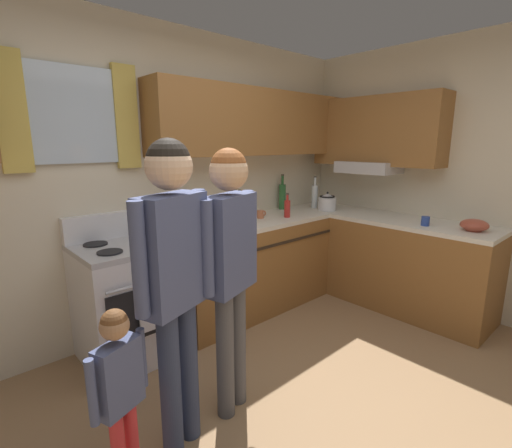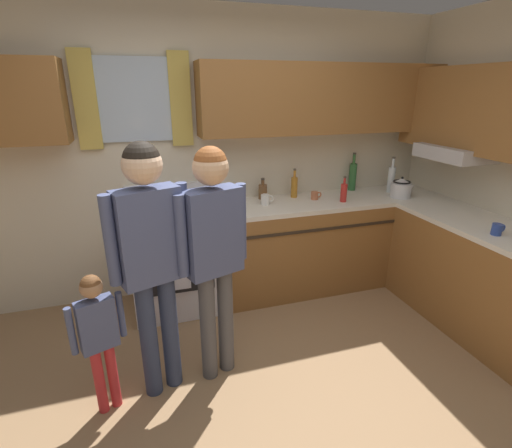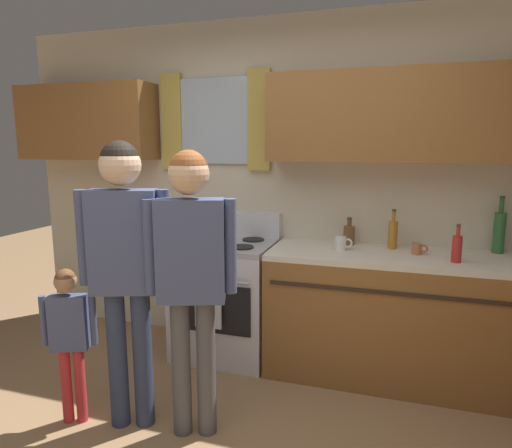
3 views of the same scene
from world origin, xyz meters
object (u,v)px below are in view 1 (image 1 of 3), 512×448
(bottle_squat_brown, at_px, (211,214))
(stove_oven, at_px, (131,298))
(bottle_oil_amber, at_px, (240,208))
(small_child, at_px, (120,383))
(adult_in_plaid, at_px, (230,253))
(stovetop_kettle, at_px, (327,202))
(bottle_tall_clear, at_px, (315,196))
(cup_terracotta, at_px, (261,214))
(mug_ceramic_white, at_px, (221,221))
(bottle_wine_green, at_px, (282,196))
(adult_holding_child, at_px, (174,265))
(mug_cobalt_blue, at_px, (426,221))
(mixing_bowl, at_px, (474,225))
(bottle_sauce_red, at_px, (287,208))

(bottle_squat_brown, bearing_deg, stove_oven, -167.61)
(bottle_oil_amber, relative_size, small_child, 0.30)
(adult_in_plaid, xyz_separation_m, small_child, (-0.73, -0.12, -0.42))
(stove_oven, xyz_separation_m, stovetop_kettle, (2.23, -0.15, 0.53))
(bottle_tall_clear, bearing_deg, stovetop_kettle, -95.19)
(cup_terracotta, distance_m, mug_ceramic_white, 0.51)
(bottle_wine_green, height_order, adult_holding_child, adult_holding_child)
(bottle_oil_amber, height_order, small_child, bottle_oil_amber)
(bottle_oil_amber, distance_m, mug_ceramic_white, 0.38)
(bottle_tall_clear, xyz_separation_m, mug_cobalt_blue, (0.01, -1.27, -0.10))
(bottle_tall_clear, height_order, mug_cobalt_blue, bottle_tall_clear)
(adult_holding_child, bearing_deg, cup_terracotta, 33.65)
(bottle_tall_clear, distance_m, mixing_bowl, 1.64)
(stove_oven, height_order, bottle_tall_clear, bottle_tall_clear)
(mixing_bowl, bearing_deg, mug_cobalt_blue, 105.44)
(mug_cobalt_blue, xyz_separation_m, cup_terracotta, (-0.87, 1.26, -0.00))
(mug_cobalt_blue, relative_size, adult_holding_child, 0.07)
(bottle_wine_green, height_order, small_child, bottle_wine_green)
(mug_ceramic_white, relative_size, mixing_bowl, 0.57)
(bottle_sauce_red, xyz_separation_m, cup_terracotta, (-0.22, 0.15, -0.05))
(bottle_squat_brown, distance_m, stovetop_kettle, 1.37)
(bottle_oil_amber, xyz_separation_m, small_child, (-1.77, -1.27, -0.42))
(bottle_tall_clear, bearing_deg, stove_oven, -179.00)
(stovetop_kettle, height_order, mixing_bowl, stovetop_kettle)
(bottle_oil_amber, height_order, adult_holding_child, adult_holding_child)
(bottle_wine_green, distance_m, mug_cobalt_blue, 1.51)
(mixing_bowl, xyz_separation_m, small_child, (-2.90, 0.49, -0.36))
(bottle_tall_clear, bearing_deg, mixing_bowl, -86.28)
(bottle_squat_brown, distance_m, small_child, 2.00)
(cup_terracotta, relative_size, mug_ceramic_white, 0.87)
(mug_cobalt_blue, bearing_deg, stovetop_kettle, 91.20)
(stove_oven, xyz_separation_m, adult_in_plaid, (0.19, -0.99, 0.54))
(bottle_sauce_red, relative_size, mixing_bowl, 1.11)
(stove_oven, height_order, bottle_oil_amber, bottle_oil_amber)
(bottle_sauce_red, bearing_deg, mixing_bowl, -63.17)
(bottle_sauce_red, xyz_separation_m, adult_holding_child, (-1.81, -0.91, 0.05))
(mug_cobalt_blue, distance_m, small_child, 2.82)
(bottle_sauce_red, height_order, bottle_oil_amber, bottle_oil_amber)
(stove_oven, xyz_separation_m, bottle_sauce_red, (1.61, -0.12, 0.53))
(stove_oven, bearing_deg, bottle_oil_amber, 7.33)
(mixing_bowl, distance_m, small_child, 2.96)
(cup_terracotta, distance_m, adult_holding_child, 1.91)
(stove_oven, relative_size, bottle_oil_amber, 3.85)
(bottle_tall_clear, height_order, mixing_bowl, bottle_tall_clear)
(bottle_sauce_red, bearing_deg, adult_in_plaid, -148.66)
(stovetop_kettle, relative_size, mixing_bowl, 1.23)
(stove_oven, xyz_separation_m, cup_terracotta, (1.39, 0.03, 0.47))
(stovetop_kettle, relative_size, adult_holding_child, 0.17)
(cup_terracotta, relative_size, adult_in_plaid, 0.07)
(bottle_tall_clear, bearing_deg, bottle_oil_amber, 173.44)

